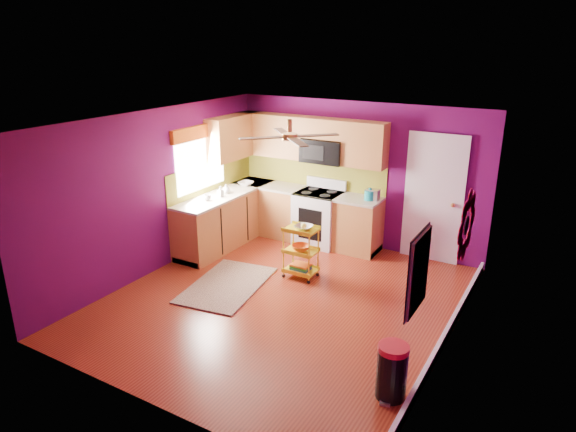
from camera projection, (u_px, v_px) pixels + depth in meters
The scene contains 18 objects.
ground at pixel (282, 301), 7.18m from camera, with size 5.00×5.00×0.00m, color maroon.
room_envelope at pixel (284, 189), 6.63m from camera, with size 4.54×5.04×2.52m.
lower_cabinets at pixel (270, 218), 9.16m from camera, with size 2.81×2.31×0.94m.
electric_range at pixel (319, 217), 9.05m from camera, with size 0.76×0.66×1.13m.
upper_cabinetry at pixel (285, 140), 8.95m from camera, with size 2.80×2.30×1.26m.
left_window at pixel (200, 149), 8.52m from camera, with size 0.08×1.35×1.08m.
panel_door at pixel (434, 200), 8.21m from camera, with size 0.95×0.11×2.15m.
right_wall_art at pixel (448, 244), 5.36m from camera, with size 0.04×2.74×1.04m.
ceiling_fan at pixel (290, 136), 6.59m from camera, with size 1.01×1.01×0.26m.
shag_rug at pixel (227, 285), 7.61m from camera, with size 0.96×1.57×0.02m, color black.
rolling_cart at pixel (301, 250), 7.75m from camera, with size 0.49×0.36×0.88m.
trash_can at pixel (392, 371), 5.17m from camera, with size 0.38×0.39×0.60m.
teal_kettle at pixel (370, 195), 8.47m from camera, with size 0.18×0.18×0.21m.
toaster at pixel (372, 195), 8.48m from camera, with size 0.22×0.15×0.18m, color beige.
soap_bottle_a at pixel (220, 192), 8.63m from camera, with size 0.08×0.08×0.18m, color #EA3F72.
soap_bottle_b at pixel (226, 189), 8.82m from camera, with size 0.13×0.13×0.16m, color white.
counter_dish at pixel (246, 183), 9.33m from camera, with size 0.26×0.26×0.06m, color white.
counter_cup at pixel (207, 198), 8.45m from camera, with size 0.12×0.12×0.10m, color white.
Camera 1 is at (3.29, -5.47, 3.48)m, focal length 32.00 mm.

